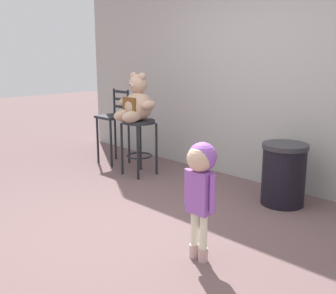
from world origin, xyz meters
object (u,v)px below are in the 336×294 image
at_px(teddy_bear, 137,103).
at_px(trash_bin, 284,174).
at_px(child_walking, 201,176).
at_px(bar_chair_empty, 114,121).
at_px(bar_stool_with_teddy, 139,135).

relative_size(teddy_bear, trash_bin, 0.93).
bearing_deg(child_walking, teddy_bear, -137.66).
relative_size(child_walking, bar_chair_empty, 0.87).
bearing_deg(trash_bin, bar_stool_with_teddy, -169.06).
xyz_separation_m(trash_bin, bar_chair_empty, (-2.59, -0.23, 0.29)).
xyz_separation_m(child_walking, trash_bin, (-0.16, 1.52, -0.34)).
bearing_deg(bar_chair_empty, bar_stool_with_teddy, -10.81).
height_order(teddy_bear, bar_chair_empty, teddy_bear).
bearing_deg(teddy_bear, bar_stool_with_teddy, 90.00).
bearing_deg(bar_chair_empty, teddy_bear, -13.10).
bearing_deg(trash_bin, bar_chair_empty, -174.86).
distance_m(bar_stool_with_teddy, trash_bin, 1.94).
bearing_deg(bar_stool_with_teddy, bar_chair_empty, 169.19).
distance_m(child_walking, trash_bin, 1.57).
bearing_deg(bar_stool_with_teddy, child_walking, -29.48).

